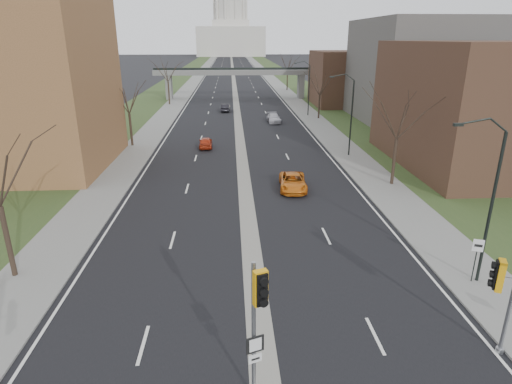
{
  "coord_description": "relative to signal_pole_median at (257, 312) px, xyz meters",
  "views": [
    {
      "loc": [
        -1.09,
        -13.08,
        12.24
      ],
      "look_at": [
        0.33,
        11.07,
        3.53
      ],
      "focal_mm": 30.0,
      "sensor_mm": 36.0,
      "label": 1
    }
  ],
  "objects": [
    {
      "name": "car_right_mid",
      "position": [
        5.85,
        53.79,
        -3.21
      ],
      "size": [
        2.07,
        4.65,
        1.33
      ],
      "primitive_type": "imported",
      "rotation": [
        0.0,
        0.0,
        0.05
      ],
      "color": "#B4B3BB",
      "rests_on": "ground"
    },
    {
      "name": "tree_left_b",
      "position": [
        -12.64,
        39.39,
        2.36
      ],
      "size": [
        6.75,
        6.75,
        8.81
      ],
      "color": "#382B21",
      "rests_on": "sidewalk_left"
    },
    {
      "name": "commercial_block_mid",
      "position": [
        28.36,
        53.39,
        3.63
      ],
      "size": [
        18.0,
        22.0,
        15.0
      ],
      "primitive_type": "cube",
      "color": "#595651",
      "rests_on": "ground"
    },
    {
      "name": "sidewalk_right",
      "position": [
        12.36,
        151.39,
        -3.81
      ],
      "size": [
        4.0,
        600.0,
        0.12
      ],
      "primitive_type": "cube",
      "color": "gray",
      "rests_on": "ground"
    },
    {
      "name": "tree_left_c",
      "position": [
        -12.64,
        73.39,
        3.17
      ],
      "size": [
        7.65,
        7.65,
        9.99
      ],
      "color": "#382B21",
      "rests_on": "sidewalk_left"
    },
    {
      "name": "tree_right_a",
      "position": [
        13.36,
        23.39,
        2.77
      ],
      "size": [
        7.2,
        7.2,
        9.4
      ],
      "color": "#382B21",
      "rests_on": "sidewalk_right"
    },
    {
      "name": "streetlight_mid",
      "position": [
        11.35,
        33.39,
        3.08
      ],
      "size": [
        2.61,
        0.2,
        8.7
      ],
      "color": "black",
      "rests_on": "sidewalk_right"
    },
    {
      "name": "signal_pole_median",
      "position": [
        0.0,
        0.0,
        0.0
      ],
      "size": [
        0.78,
        0.93,
        5.55
      ],
      "rotation": [
        0.0,
        0.0,
        0.35
      ],
      "color": "gray",
      "rests_on": "ground"
    },
    {
      "name": "car_right_near",
      "position": [
        4.45,
        22.74,
        -3.2
      ],
      "size": [
        2.58,
        4.97,
        1.34
      ],
      "primitive_type": "imported",
      "rotation": [
        0.0,
        0.0,
        -0.08
      ],
      "color": "orange",
      "rests_on": "ground"
    },
    {
      "name": "sidewalk_left",
      "position": [
        -11.64,
        151.39,
        -3.81
      ],
      "size": [
        4.0,
        600.0,
        0.12
      ],
      "primitive_type": "cube",
      "color": "gray",
      "rests_on": "ground"
    },
    {
      "name": "grass_verge_right",
      "position": [
        18.36,
        151.39,
        -3.82
      ],
      "size": [
        8.0,
        600.0,
        0.1
      ],
      "primitive_type": "cube",
      "color": "#283D1C",
      "rests_on": "ground"
    },
    {
      "name": "commercial_block_far",
      "position": [
        22.36,
        71.39,
        1.13
      ],
      "size": [
        14.0,
        14.0,
        10.0
      ],
      "primitive_type": "cube",
      "color": "#4A3122",
      "rests_on": "ground"
    },
    {
      "name": "median_strip",
      "position": [
        0.36,
        151.39,
        -3.87
      ],
      "size": [
        1.2,
        600.0,
        0.02
      ],
      "primitive_type": "cube",
      "color": "gray",
      "rests_on": "ground"
    },
    {
      "name": "car_left_near",
      "position": [
        -3.78,
        38.1,
        -3.22
      ],
      "size": [
        1.63,
        3.83,
        1.29
      ],
      "primitive_type": "imported",
      "rotation": [
        0.0,
        0.0,
        3.17
      ],
      "color": "#B33014",
      "rests_on": "ground"
    },
    {
      "name": "tree_right_b",
      "position": [
        13.36,
        56.39,
        1.95
      ],
      "size": [
        6.3,
        6.3,
        8.22
      ],
      "color": "#382B21",
      "rests_on": "sidewalk_right"
    },
    {
      "name": "car_left_far",
      "position": [
        -1.64,
        64.73,
        -3.2
      ],
      "size": [
        1.67,
        4.15,
        1.34
      ],
      "primitive_type": "imported",
      "rotation": [
        0.0,
        0.0,
        3.08
      ],
      "color": "black",
      "rests_on": "ground"
    },
    {
      "name": "pedestrian_bridge",
      "position": [
        0.36,
        81.39,
        0.97
      ],
      "size": [
        34.0,
        3.0,
        6.45
      ],
      "color": "slate",
      "rests_on": "ground"
    },
    {
      "name": "grass_verge_left",
      "position": [
        -17.64,
        151.39,
        -3.82
      ],
      "size": [
        8.0,
        600.0,
        0.1
      ],
      "primitive_type": "cube",
      "color": "#283D1C",
      "rests_on": "ground"
    },
    {
      "name": "commercial_block_near",
      "position": [
        24.36,
        29.39,
        2.13
      ],
      "size": [
        16.0,
        20.0,
        12.0
      ],
      "primitive_type": "cube",
      "color": "#4A3122",
      "rests_on": "ground"
    },
    {
      "name": "tree_right_c",
      "position": [
        13.36,
        96.39,
        3.17
      ],
      "size": [
        7.65,
        7.65,
        9.99
      ],
      "color": "#382B21",
      "rests_on": "sidewalk_right"
    },
    {
      "name": "streetlight_near",
      "position": [
        11.35,
        7.39,
        3.08
      ],
      "size": [
        2.61,
        0.2,
        8.7
      ],
      "color": "black",
      "rests_on": "sidewalk_right"
    },
    {
      "name": "road_surface",
      "position": [
        0.36,
        151.39,
        -3.86
      ],
      "size": [
        20.0,
        600.0,
        0.01
      ],
      "primitive_type": "cube",
      "color": "black",
      "rests_on": "ground"
    },
    {
      "name": "speed_limit_sign",
      "position": [
        11.81,
        7.3,
        -2.07
      ],
      "size": [
        0.5,
        0.22,
        2.45
      ],
      "rotation": [
        0.0,
        0.0,
        -0.37
      ],
      "color": "black",
      "rests_on": "sidewalk_right"
    },
    {
      "name": "streetlight_far",
      "position": [
        11.35,
        59.39,
        3.08
      ],
      "size": [
        2.61,
        0.2,
        8.7
      ],
      "color": "black",
      "rests_on": "sidewalk_right"
    },
    {
      "name": "ground",
      "position": [
        0.36,
        1.39,
        -3.87
      ],
      "size": [
        700.0,
        700.0,
        0.0
      ],
      "primitive_type": "plane",
      "color": "black",
      "rests_on": "ground"
    },
    {
      "name": "capitol",
      "position": [
        0.36,
        321.39,
        14.73
      ],
      "size": [
        48.0,
        42.0,
        55.75
      ],
      "color": "beige",
      "rests_on": "ground"
    }
  ]
}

